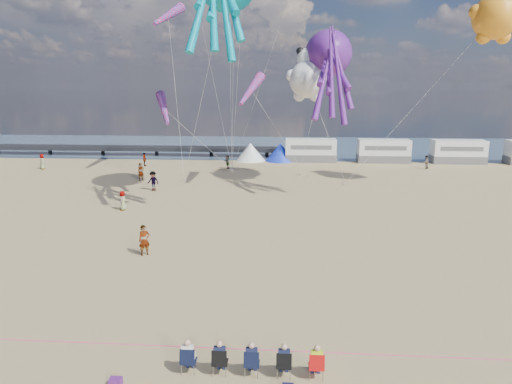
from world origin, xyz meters
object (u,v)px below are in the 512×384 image
(cooler_purple, at_px, (116,383))
(sandbag_a, at_px, (184,180))
(sandbag_c, at_px, (345,184))
(kite_panda, at_px, (308,80))
(spectator_row, at_px, (252,358))
(kite_octopus_purple, at_px, (328,54))
(beachgoer_6, at_px, (42,162))
(windsock_right, at_px, (164,109))
(sandbag_d, at_px, (307,177))
(windsock_left, at_px, (168,15))
(beachgoer_0, at_px, (123,201))
(motorhome_2, at_px, (458,152))
(sandbag_e, at_px, (232,170))
(beachgoer_2, at_px, (153,181))
(motorhome_0, at_px, (311,150))
(tent_white, at_px, (250,152))
(beachgoer_3, at_px, (145,159))
(beachgoer_1, at_px, (426,162))
(sandbag_b, at_px, (299,175))
(windsock_mid, at_px, (251,90))
(kite_teddy_orange, at_px, (495,17))
(motorhome_1, at_px, (383,151))
(beachgoer_5, at_px, (141,172))
(tent_blue, at_px, (280,152))
(standing_person, at_px, (144,240))
(beachgoer_4, at_px, (228,162))

(cooler_purple, relative_size, sandbag_a, 0.80)
(sandbag_c, height_order, kite_panda, kite_panda)
(spectator_row, xyz_separation_m, kite_octopus_purple, (4.70, 31.23, 12.07))
(beachgoer_6, relative_size, sandbag_c, 3.68)
(spectator_row, distance_m, windsock_right, 28.48)
(kite_panda, bearing_deg, sandbag_d, 79.80)
(beachgoer_6, distance_m, windsock_left, 23.52)
(beachgoer_0, xyz_separation_m, windsock_right, (2.29, 5.06, 7.06))
(motorhome_2, height_order, kite_octopus_purple, kite_octopus_purple)
(sandbag_c, relative_size, sandbag_e, 1.00)
(beachgoer_2, height_order, kite_octopus_purple, kite_octopus_purple)
(windsock_left, relative_size, windsock_right, 1.57)
(spectator_row, bearing_deg, motorhome_0, 85.07)
(tent_white, xyz_separation_m, sandbag_e, (-1.50, -8.03, -1.09))
(beachgoer_2, xyz_separation_m, sandbag_d, (14.86, 7.34, -0.83))
(motorhome_2, bearing_deg, beachgoer_3, -172.48)
(beachgoer_1, bearing_deg, beachgoer_2, -17.74)
(kite_octopus_purple, bearing_deg, beachgoer_2, -179.56)
(beachgoer_2, height_order, sandbag_b, beachgoer_2)
(beachgoer_0, bearing_deg, cooler_purple, 25.48)
(windsock_mid, bearing_deg, kite_teddy_orange, 13.37)
(spectator_row, distance_m, sandbag_d, 35.33)
(motorhome_1, distance_m, kite_octopus_purple, 20.90)
(windsock_left, bearing_deg, cooler_purple, -70.91)
(beachgoer_6, bearing_deg, kite_octopus_purple, -131.78)
(beachgoer_1, bearing_deg, kite_panda, -5.20)
(motorhome_2, relative_size, spectator_row, 1.08)
(beachgoer_5, height_order, windsock_mid, windsock_mid)
(beachgoer_1, height_order, beachgoer_5, beachgoer_5)
(tent_blue, height_order, beachgoer_1, tent_blue)
(kite_teddy_orange, bearing_deg, beachgoer_3, 171.78)
(tent_white, height_order, tent_blue, same)
(spectator_row, distance_m, beachgoer_2, 30.22)
(spectator_row, bearing_deg, beachgoer_2, 112.85)
(sandbag_d, relative_size, kite_octopus_purple, 0.05)
(standing_person, relative_size, kite_octopus_purple, 0.17)
(beachgoer_6, distance_m, sandbag_a, 19.61)
(beachgoer_4, bearing_deg, sandbag_d, 37.66)
(standing_person, height_order, sandbag_a, standing_person)
(motorhome_1, relative_size, sandbag_e, 13.20)
(beachgoer_1, xyz_separation_m, kite_panda, (-14.87, -11.58, 9.54))
(beachgoer_2, relative_size, sandbag_d, 3.75)
(motorhome_2, height_order, beachgoer_6, motorhome_2)
(beachgoer_2, xyz_separation_m, sandbag_b, (14.03, 8.57, -0.83))
(beachgoer_1, height_order, windsock_left, windsock_left)
(beachgoer_4, distance_m, beachgoer_6, 22.29)
(tent_blue, bearing_deg, beachgoer_1, -14.99)
(windsock_right, bearing_deg, kite_octopus_purple, -1.41)
(sandbag_a, height_order, kite_octopus_purple, kite_octopus_purple)
(standing_person, bearing_deg, beachgoer_6, 93.76)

